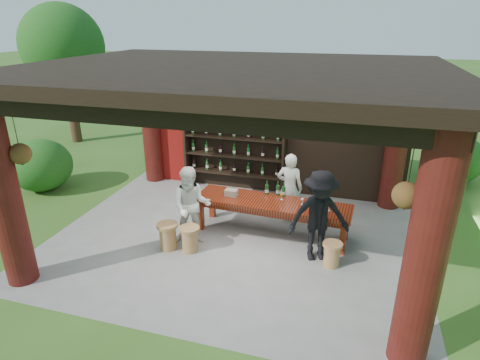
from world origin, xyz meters
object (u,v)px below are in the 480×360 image
(stool_far_left, at_px, (168,235))
(guest_man, at_px, (319,216))
(wine_shelf, at_px, (234,147))
(host, at_px, (289,188))
(stool_near_left, at_px, (190,238))
(napkin_basket, at_px, (231,193))
(tasting_table, at_px, (272,207))
(stool_near_right, at_px, (332,254))
(guest_woman, at_px, (191,206))

(stool_far_left, height_order, guest_man, guest_man)
(wine_shelf, bearing_deg, host, -38.37)
(stool_near_left, xyz_separation_m, napkin_basket, (0.49, 1.16, 0.54))
(tasting_table, distance_m, stool_near_right, 1.62)
(guest_woman, bearing_deg, stool_near_left, -94.04)
(wine_shelf, height_order, host, wine_shelf)
(stool_near_left, xyz_separation_m, guest_man, (2.41, 0.44, 0.61))
(stool_near_right, relative_size, guest_woman, 0.30)
(tasting_table, relative_size, guest_woman, 2.03)
(host, height_order, guest_man, guest_man)
(tasting_table, distance_m, host, 0.77)
(wine_shelf, bearing_deg, stool_far_left, -96.96)
(host, height_order, napkin_basket, host)
(wine_shelf, height_order, stool_far_left, wine_shelf)
(guest_woman, bearing_deg, tasting_table, 9.92)
(tasting_table, relative_size, stool_far_left, 6.03)
(host, relative_size, napkin_basket, 6.09)
(stool_near_right, bearing_deg, guest_woman, 178.18)
(stool_near_left, bearing_deg, tasting_table, 38.79)
(host, relative_size, guest_man, 0.89)
(wine_shelf, bearing_deg, guest_woman, -90.44)
(napkin_basket, bearing_deg, guest_woman, -124.82)
(stool_far_left, distance_m, guest_woman, 0.74)
(stool_near_left, bearing_deg, wine_shelf, 91.12)
(tasting_table, relative_size, stool_near_right, 6.86)
(guest_man, bearing_deg, tasting_table, 124.24)
(stool_near_left, distance_m, stool_far_left, 0.46)
(tasting_table, xyz_separation_m, napkin_basket, (-0.90, 0.04, 0.19))
(tasting_table, height_order, stool_far_left, tasting_table)
(stool_near_right, distance_m, stool_far_left, 3.17)
(stool_near_left, height_order, host, host)
(wine_shelf, xyz_separation_m, stool_near_left, (0.06, -3.17, -0.90))
(stool_near_left, height_order, guest_man, guest_man)
(stool_far_left, xyz_separation_m, host, (2.08, 1.87, 0.50))
(wine_shelf, bearing_deg, tasting_table, -54.65)
(stool_near_right, height_order, napkin_basket, napkin_basket)
(tasting_table, distance_m, napkin_basket, 0.92)
(stool_far_left, distance_m, guest_man, 2.96)
(napkin_basket, bearing_deg, host, 30.70)
(stool_far_left, bearing_deg, host, 42.05)
(stool_near_left, distance_m, stool_near_right, 2.72)
(wine_shelf, height_order, guest_man, wine_shelf)
(stool_far_left, height_order, guest_woman, guest_woman)
(napkin_basket, bearing_deg, stool_near_right, -22.32)
(wine_shelf, bearing_deg, napkin_basket, -74.69)
(tasting_table, bearing_deg, stool_near_left, -141.21)
(stool_near_right, xyz_separation_m, guest_man, (-0.30, 0.19, 0.63))
(wine_shelf, distance_m, guest_man, 3.70)
(guest_woman, bearing_deg, stool_near_right, -19.73)
(wine_shelf, xyz_separation_m, guest_man, (2.47, -2.73, -0.29))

